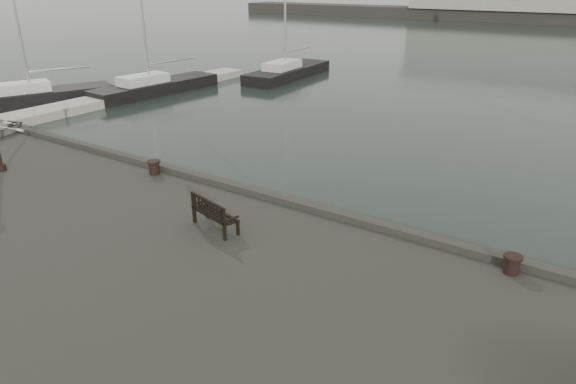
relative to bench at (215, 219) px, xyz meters
The scene contains 8 objects.
ground 3.08m from the bench, 80.92° to the left, with size 400.00×400.00×0.00m, color black.
pontoon 23.28m from the bench, 147.58° to the left, with size 2.00×24.00×0.50m, color beige.
bench is the anchor object (origin of this frame).
bollard_left 4.64m from the bench, 156.16° to the left, with size 0.43×0.43×0.45m, color black.
bollard_right 6.96m from the bench, 16.29° to the left, with size 0.40×0.40×0.42m, color black.
yacht_a 25.19m from the bench, 157.75° to the left, with size 5.51×9.19×12.33m.
yacht_c 25.00m from the bench, 140.93° to the left, with size 3.03×9.76×12.94m.
yacht_d 30.09m from the bench, 120.31° to the left, with size 3.28×9.90×12.23m.
Camera 1 is at (7.61, -11.07, 7.44)m, focal length 32.00 mm.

